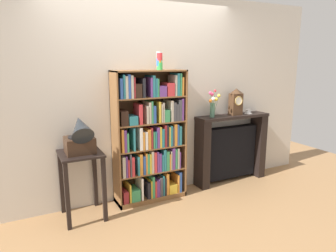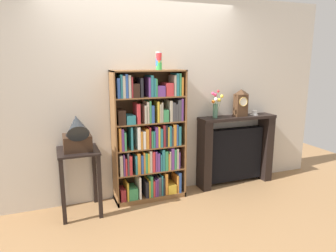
# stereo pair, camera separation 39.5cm
# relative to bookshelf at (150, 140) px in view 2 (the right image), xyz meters

# --- Properties ---
(ground_plane) EXTENTS (7.97, 6.40, 0.02)m
(ground_plane) POSITION_rel_bookshelf_xyz_m (-0.01, -0.11, -0.79)
(ground_plane) COLOR #997047
(wall_back) EXTENTS (4.97, 0.08, 2.60)m
(wall_back) POSITION_rel_bookshelf_xyz_m (0.21, 0.20, 0.52)
(wall_back) COLOR beige
(wall_back) RESTS_ON ground
(bookshelf) EXTENTS (0.91, 0.31, 1.66)m
(bookshelf) POSITION_rel_bookshelf_xyz_m (0.00, 0.00, 0.00)
(bookshelf) COLOR brown
(bookshelf) RESTS_ON ground
(cup_stack) EXTENTS (0.07, 0.08, 0.22)m
(cup_stack) POSITION_rel_bookshelf_xyz_m (0.12, -0.02, 0.99)
(cup_stack) COLOR green
(cup_stack) RESTS_ON bookshelf
(side_table_left) EXTENTS (0.46, 0.49, 0.77)m
(side_table_left) POSITION_rel_bookshelf_xyz_m (-0.89, -0.08, -0.23)
(side_table_left) COLOR black
(side_table_left) RESTS_ON ground
(gramophone) EXTENTS (0.31, 0.44, 0.49)m
(gramophone) POSITION_rel_bookshelf_xyz_m (-0.89, -0.14, 0.19)
(gramophone) COLOR #382316
(gramophone) RESTS_ON side_table_left
(fireplace_mantel) EXTENTS (1.14, 0.27, 1.00)m
(fireplace_mantel) POSITION_rel_bookshelf_xyz_m (1.31, 0.05, -0.29)
(fireplace_mantel) COLOR black
(fireplace_mantel) RESTS_ON ground
(mantel_clock) EXTENTS (0.17, 0.13, 0.38)m
(mantel_clock) POSITION_rel_bookshelf_xyz_m (1.35, 0.02, 0.41)
(mantel_clock) COLOR #472D1C
(mantel_clock) RESTS_ON fireplace_mantel
(flower_vase) EXTENTS (0.16, 0.13, 0.38)m
(flower_vase) POSITION_rel_bookshelf_xyz_m (0.95, 0.02, 0.40)
(flower_vase) COLOR #4C7A60
(flower_vase) RESTS_ON fireplace_mantel
(teacup_with_saucer) EXTENTS (0.12, 0.11, 0.06)m
(teacup_with_saucer) POSITION_rel_bookshelf_xyz_m (1.59, 0.03, 0.25)
(teacup_with_saucer) COLOR white
(teacup_with_saucer) RESTS_ON fireplace_mantel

